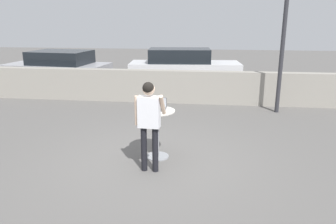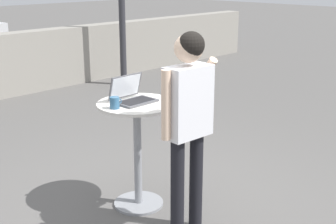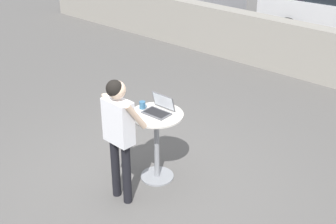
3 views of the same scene
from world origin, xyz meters
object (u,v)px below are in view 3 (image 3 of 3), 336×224
(cafe_table, at_px, (157,137))
(coffee_mug, at_px, (143,105))
(standing_person, at_px, (118,127))
(laptop, at_px, (159,109))

(cafe_table, bearing_deg, coffee_mug, 179.29)
(coffee_mug, xyz_separation_m, standing_person, (0.20, -0.64, 0.02))
(cafe_table, distance_m, laptop, 0.39)
(cafe_table, relative_size, coffee_mug, 8.38)
(laptop, bearing_deg, cafe_table, -89.54)
(laptop, xyz_separation_m, coffee_mug, (-0.24, -0.05, -0.00))
(coffee_mug, bearing_deg, cafe_table, -0.71)
(cafe_table, bearing_deg, laptop, 90.46)
(laptop, relative_size, coffee_mug, 2.97)
(laptop, distance_m, coffee_mug, 0.25)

